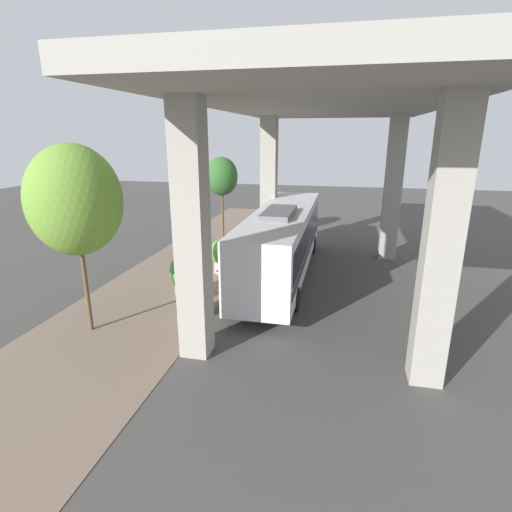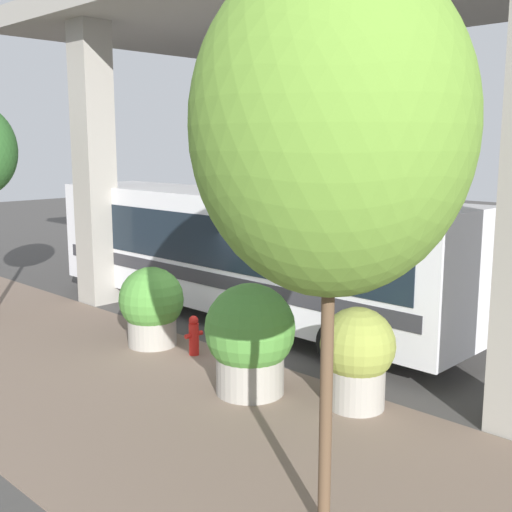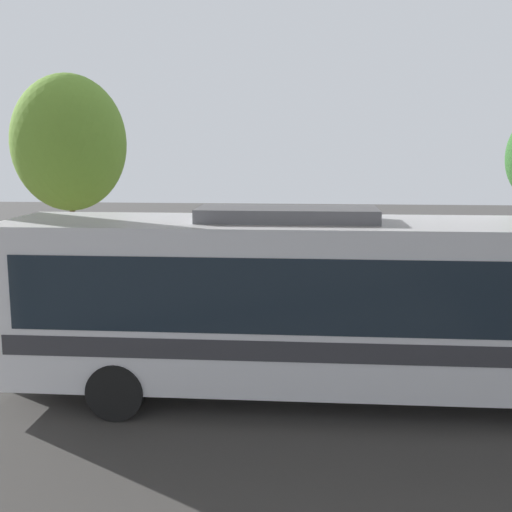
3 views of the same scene
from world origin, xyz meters
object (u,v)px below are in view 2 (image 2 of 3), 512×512
Objects in this scene: bus at (239,247)px; planter_back at (152,306)px; street_tree_near at (331,127)px; planter_front at (250,338)px; fire_hydrant at (194,336)px; planter_middle at (357,355)px.

planter_back is at bearing -176.31° from bus.
street_tree_near is at bearing -111.77° from planter_back.
planter_back is at bearing 82.60° from planter_front.
fire_hydrant is 0.49× the size of planter_back.
bus is 5.22m from planter_front.
fire_hydrant is 2.57m from planter_front.
street_tree_near reaches higher than planter_middle.
planter_middle is (0.14, -4.21, 0.51)m from fire_hydrant.
fire_hydrant is at bearing -153.03° from bus.
bus is at bearing 26.97° from fire_hydrant.
fire_hydrant is at bearing -80.44° from planter_back.
planter_front is (-0.68, -2.40, 0.61)m from fire_hydrant.
bus is 6.16× the size of planter_front.
planter_back reaches higher than fire_hydrant.
bus is 1.94× the size of street_tree_near.
planter_middle is at bearing -115.10° from bus.
planter_front is 5.73m from street_tree_near.
street_tree_near is at bearing -117.21° from fire_hydrant.
bus is 3.15m from planter_back.
planter_front is 1.99m from planter_middle.
planter_front is at bearing -97.40° from planter_back.
street_tree_near is at bearing -150.63° from planter_middle.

